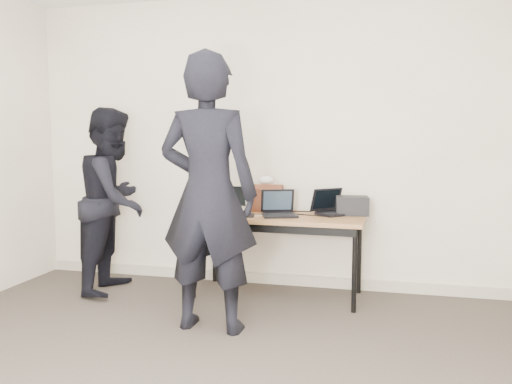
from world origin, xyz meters
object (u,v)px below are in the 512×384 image
(equipment_box, at_px, (352,206))
(person_observer, at_px, (114,200))
(laptop_right, at_px, (332,208))
(laptop_beige, at_px, (226,207))
(person_typist, at_px, (208,194))
(desk, at_px, (277,222))
(laptop_center, at_px, (279,210))
(leather_satchel, at_px, (263,197))

(equipment_box, bearing_deg, person_observer, -170.55)
(laptop_right, bearing_deg, laptop_beige, 147.27)
(laptop_beige, xyz_separation_m, person_typist, (0.14, -0.89, 0.22))
(laptop_beige, distance_m, equipment_box, 1.12)
(laptop_beige, xyz_separation_m, laptop_right, (0.93, 0.16, 0.00))
(desk, distance_m, laptop_beige, 0.49)
(laptop_center, relative_size, person_typist, 0.19)
(laptop_center, distance_m, person_typist, 0.94)
(leather_satchel, relative_size, person_typist, 0.19)
(leather_satchel, relative_size, person_observer, 0.23)
(laptop_beige, relative_size, leather_satchel, 1.03)
(person_observer, bearing_deg, laptop_center, -90.49)
(laptop_right, distance_m, person_observer, 1.97)
(laptop_right, height_order, equipment_box, laptop_right)
(laptop_beige, distance_m, leather_satchel, 0.37)
(desk, relative_size, person_observer, 0.92)
(equipment_box, xyz_separation_m, person_observer, (-2.11, -0.35, 0.03))
(laptop_beige, bearing_deg, person_observer, -154.09)
(laptop_beige, height_order, equipment_box, laptop_beige)
(person_typist, bearing_deg, leather_satchel, -96.88)
(laptop_right, height_order, person_typist, person_typist)
(laptop_right, bearing_deg, person_observer, 147.61)
(laptop_center, distance_m, leather_satchel, 0.33)
(person_observer, bearing_deg, person_typist, -127.30)
(desk, height_order, leather_satchel, leather_satchel)
(desk, xyz_separation_m, person_observer, (-1.48, -0.16, 0.17))
(person_observer, bearing_deg, equipment_box, -86.08)
(laptop_center, distance_m, person_observer, 1.51)
(leather_satchel, distance_m, equipment_box, 0.81)
(desk, height_order, laptop_right, laptop_right)
(laptop_center, bearing_deg, laptop_beige, 154.56)
(laptop_center, xyz_separation_m, leather_satchel, (-0.20, 0.25, 0.08))
(desk, bearing_deg, laptop_center, -52.21)
(desk, bearing_deg, equipment_box, 19.22)
(laptop_center, height_order, person_typist, person_typist)
(desk, height_order, laptop_beige, laptop_beige)
(leather_satchel, distance_m, person_observer, 1.36)
(desk, xyz_separation_m, laptop_center, (0.02, -0.03, 0.11))
(leather_satchel, height_order, person_typist, person_typist)
(laptop_beige, relative_size, laptop_center, 1.05)
(person_typist, bearing_deg, laptop_right, -126.03)
(laptop_center, distance_m, laptop_right, 0.49)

